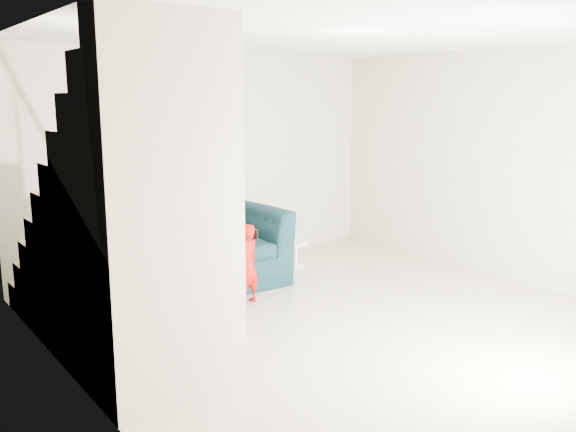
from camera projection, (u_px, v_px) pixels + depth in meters
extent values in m
plane|color=tan|center=(350.00, 324.00, 5.84)|extent=(5.50, 5.50, 0.00)
plane|color=silver|center=(356.00, 31.00, 5.33)|extent=(5.50, 5.50, 0.00)
plane|color=#AAA18A|center=(206.00, 160.00, 7.75)|extent=(5.00, 0.00, 5.00)
plane|color=#AAA18A|center=(80.00, 215.00, 4.11)|extent=(0.00, 5.50, 5.50)
plane|color=#AAA18A|center=(512.00, 166.00, 7.05)|extent=(0.00, 5.50, 5.50)
imported|color=black|center=(222.00, 247.00, 7.06)|extent=(1.36, 1.19, 0.86)
imported|color=#8E0804|center=(247.00, 264.00, 6.35)|extent=(0.35, 0.27, 0.85)
cylinder|color=white|center=(296.00, 242.00, 7.75)|extent=(0.34, 0.34, 0.03)
cylinder|color=white|center=(296.00, 255.00, 7.78)|extent=(0.05, 0.05, 0.31)
cylinder|color=white|center=(296.00, 266.00, 7.80)|extent=(0.24, 0.24, 0.03)
cube|color=#ADA089|center=(62.00, 288.00, 6.49)|extent=(1.00, 0.30, 0.27)
cube|color=#ADA089|center=(70.00, 283.00, 6.23)|extent=(1.00, 0.30, 0.54)
cube|color=#ADA089|center=(79.00, 277.00, 5.96)|extent=(1.00, 0.30, 0.81)
cube|color=#ADA089|center=(88.00, 270.00, 5.70)|extent=(1.00, 0.30, 1.08)
cube|color=#ADA089|center=(99.00, 263.00, 5.44)|extent=(1.00, 0.30, 1.35)
cube|color=#ADA089|center=(110.00, 255.00, 5.18)|extent=(1.00, 0.30, 1.62)
cube|color=#ADA089|center=(123.00, 247.00, 4.92)|extent=(1.00, 0.30, 1.89)
cube|color=#ADA089|center=(137.00, 237.00, 4.66)|extent=(1.00, 0.30, 2.16)
cube|color=#ADA089|center=(153.00, 226.00, 4.39)|extent=(1.00, 0.30, 2.43)
cube|color=#ADA089|center=(171.00, 214.00, 4.13)|extent=(1.00, 0.30, 2.70)
cylinder|color=silver|center=(150.00, 84.00, 5.32)|extent=(0.04, 3.03, 2.73)
cylinder|color=silver|center=(101.00, 246.00, 6.83)|extent=(0.04, 0.04, 1.00)
cube|color=black|center=(221.00, 221.00, 7.33)|extent=(0.44, 0.21, 0.43)
cube|color=black|center=(172.00, 244.00, 6.74)|extent=(0.05, 0.46, 0.51)
cube|color=black|center=(256.00, 234.00, 6.31)|extent=(0.04, 0.05, 0.10)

